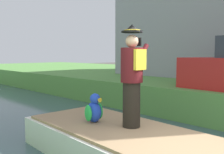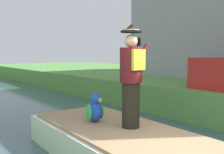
{
  "view_description": "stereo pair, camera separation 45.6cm",
  "coord_description": "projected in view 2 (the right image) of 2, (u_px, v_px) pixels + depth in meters",
  "views": [
    {
      "loc": [
        -3.29,
        -1.72,
        2.05
      ],
      "look_at": [
        0.04,
        1.64,
        1.61
      ],
      "focal_mm": 40.92,
      "sensor_mm": 36.0,
      "label": 1
    },
    {
      "loc": [
        -2.95,
        -2.02,
        2.05
      ],
      "look_at": [
        0.04,
        1.64,
        1.61
      ],
      "focal_mm": 40.92,
      "sensor_mm": 36.0,
      "label": 2
    }
  ],
  "objects": [
    {
      "name": "boat",
      "position": [
        120.0,
        145.0,
        4.62
      ],
      "size": [
        1.99,
        4.28,
        0.61
      ],
      "color": "silver",
      "rests_on": "canal_water"
    },
    {
      "name": "person_pirate",
      "position": [
        131.0,
        77.0,
        4.55
      ],
      "size": [
        0.61,
        0.42,
        1.85
      ],
      "rotation": [
        0.0,
        0.0,
        0.05
      ],
      "color": "black",
      "rests_on": "boat"
    },
    {
      "name": "parrot_plush",
      "position": [
        95.0,
        109.0,
        4.99
      ],
      "size": [
        0.36,
        0.35,
        0.57
      ],
      "color": "blue",
      "rests_on": "boat"
    }
  ]
}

